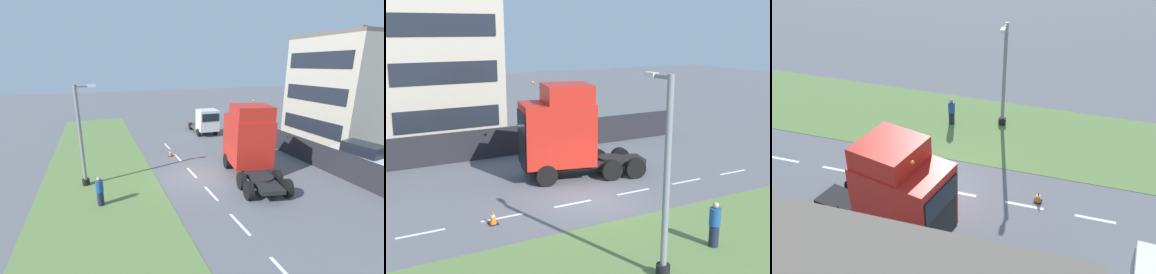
{
  "view_description": "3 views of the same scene",
  "coord_description": "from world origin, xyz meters",
  "views": [
    {
      "loc": [
        -5.83,
        -14.51,
        7.24
      ],
      "look_at": [
        -0.2,
        0.33,
        2.75
      ],
      "focal_mm": 24.0,
      "sensor_mm": 36.0,
      "label": 1
    },
    {
      "loc": [
        -17.26,
        10.24,
        7.41
      ],
      "look_at": [
        0.87,
        0.16,
        2.71
      ],
      "focal_mm": 45.0,
      "sensor_mm": 36.0,
      "label": 2
    },
    {
      "loc": [
        17.08,
        6.36,
        14.54
      ],
      "look_at": [
        -2.14,
        0.56,
        1.79
      ],
      "focal_mm": 45.0,
      "sensor_mm": 36.0,
      "label": 3
    }
  ],
  "objects": [
    {
      "name": "traffic_cone_lead",
      "position": [
        -0.45,
        4.66,
        0.28
      ],
      "size": [
        0.36,
        0.36,
        0.58
      ],
      "color": "black",
      "rests_on": "ground"
    },
    {
      "name": "building_block",
      "position": [
        18.23,
        3.01,
        4.92
      ],
      "size": [
        11.79,
        7.73,
        10.92
      ],
      "color": "#B7AD99",
      "rests_on": "ground"
    },
    {
      "name": "parked_car",
      "position": [
        10.69,
        -3.24,
        1.05
      ],
      "size": [
        2.2,
        4.4,
        2.18
      ],
      "rotation": [
        0.0,
        0.0,
        0.12
      ],
      "color": "silver",
      "rests_on": "ground"
    },
    {
      "name": "pedestrian",
      "position": [
        -6.04,
        -1.38,
        0.79
      ],
      "size": [
        0.39,
        0.39,
        1.63
      ],
      "color": "#1E233D",
      "rests_on": "ground"
    },
    {
      "name": "lorry_cab",
      "position": [
        3.57,
        -0.42,
        2.37
      ],
      "size": [
        3.82,
        6.61,
        4.89
      ],
      "rotation": [
        0.0,
        0.0,
        -0.23
      ],
      "color": "black",
      "rests_on": "ground"
    },
    {
      "name": "ground_plane",
      "position": [
        0.0,
        0.0,
        0.0
      ],
      "size": [
        120.0,
        120.0,
        0.0
      ],
      "primitive_type": "plane",
      "color": "slate",
      "rests_on": "ground"
    },
    {
      "name": "boundary_wall",
      "position": [
        9.0,
        0.0,
        0.86
      ],
      "size": [
        0.25,
        24.0,
        1.73
      ],
      "color": "#232328",
      "rests_on": "ground"
    },
    {
      "name": "grass_verge",
      "position": [
        -6.0,
        0.0,
        0.01
      ],
      "size": [
        7.0,
        44.0,
        0.01
      ],
      "color": "#607F42",
      "rests_on": "ground"
    },
    {
      "name": "flatbed_truck",
      "position": [
        5.0,
        9.84,
        1.44
      ],
      "size": [
        2.36,
        5.23,
        2.75
      ],
      "rotation": [
        0.0,
        0.0,
        3.08
      ],
      "color": "silver",
      "rests_on": "ground"
    },
    {
      "name": "lamp_post",
      "position": [
        -6.77,
        1.48,
        2.73
      ],
      "size": [
        1.34,
        0.44,
        6.17
      ],
      "color": "black",
      "rests_on": "ground"
    },
    {
      "name": "lane_markings",
      "position": [
        0.0,
        -0.7,
        0.0
      ],
      "size": [
        0.16,
        17.8,
        0.0
      ],
      "color": "white",
      "rests_on": "ground"
    }
  ]
}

